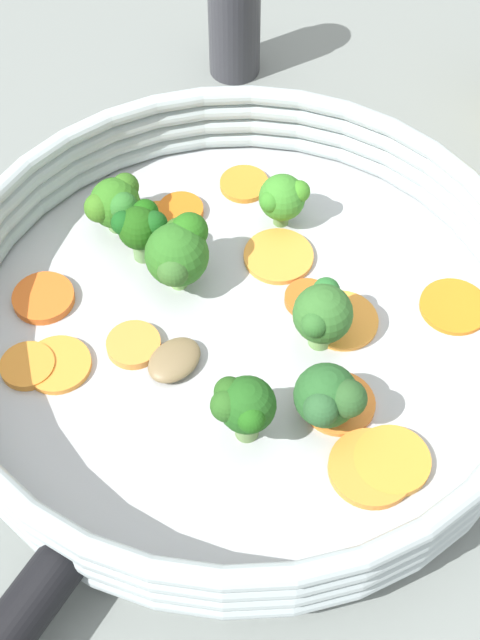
% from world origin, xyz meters
% --- Properties ---
extents(ground_plane, '(4.00, 4.00, 0.00)m').
position_xyz_m(ground_plane, '(0.00, 0.00, 0.00)').
color(ground_plane, gray).
extents(skillet, '(0.34, 0.34, 0.01)m').
position_xyz_m(skillet, '(0.00, 0.00, 0.01)').
color(skillet, '#B2B5B7').
rests_on(skillet, ground_plane).
extents(skillet_rim_wall, '(0.35, 0.35, 0.05)m').
position_xyz_m(skillet_rim_wall, '(0.00, 0.00, 0.04)').
color(skillet_rim_wall, '#ADBBBD').
rests_on(skillet_rim_wall, skillet).
extents(skillet_rivet_left, '(0.01, 0.01, 0.01)m').
position_xyz_m(skillet_rivet_left, '(-0.09, 0.14, 0.02)').
color(skillet_rivet_left, '#B2B1B5').
rests_on(skillet_rivet_left, skillet).
extents(skillet_rivet_right, '(0.01, 0.01, 0.01)m').
position_xyz_m(skillet_rivet_right, '(-0.15, 0.06, 0.02)').
color(skillet_rivet_right, '#B4B7B5').
rests_on(skillet_rivet_right, skillet).
extents(carrot_slice_0, '(0.05, 0.05, 0.01)m').
position_xyz_m(carrot_slice_0, '(-0.00, 0.07, 0.02)').
color(carrot_slice_0, orange).
rests_on(carrot_slice_0, skillet).
extents(carrot_slice_1, '(0.05, 0.05, 0.00)m').
position_xyz_m(carrot_slice_1, '(0.10, 0.04, 0.02)').
color(carrot_slice_1, orange).
rests_on(carrot_slice_1, skillet).
extents(carrot_slice_2, '(0.05, 0.05, 0.00)m').
position_xyz_m(carrot_slice_2, '(0.00, -0.14, 0.02)').
color(carrot_slice_2, orange).
rests_on(carrot_slice_2, skillet).
extents(carrot_slice_3, '(0.04, 0.04, 0.01)m').
position_xyz_m(carrot_slice_3, '(0.11, 0.02, 0.02)').
color(carrot_slice_3, orange).
rests_on(carrot_slice_3, skillet).
extents(carrot_slice_4, '(0.06, 0.06, 0.01)m').
position_xyz_m(carrot_slice_4, '(-0.10, -0.07, 0.02)').
color(carrot_slice_4, orange).
rests_on(carrot_slice_4, skillet).
extents(carrot_slice_5, '(0.06, 0.06, 0.00)m').
position_xyz_m(carrot_slice_5, '(-0.06, -0.05, 0.02)').
color(carrot_slice_5, orange).
rests_on(carrot_slice_5, skillet).
extents(carrot_slice_6, '(0.07, 0.07, 0.01)m').
position_xyz_m(carrot_slice_6, '(-0.10, -0.06, 0.02)').
color(carrot_slice_6, orange).
rests_on(carrot_slice_6, skillet).
extents(carrot_slice_7, '(0.05, 0.05, 0.00)m').
position_xyz_m(carrot_slice_7, '(0.13, -0.02, 0.02)').
color(carrot_slice_7, orange).
rests_on(carrot_slice_7, skillet).
extents(carrot_slice_8, '(0.06, 0.06, 0.00)m').
position_xyz_m(carrot_slice_8, '(0.06, -0.03, 0.02)').
color(carrot_slice_8, orange).
rests_on(carrot_slice_8, skillet).
extents(carrot_slice_9, '(0.06, 0.06, 0.00)m').
position_xyz_m(carrot_slice_9, '(0.00, -0.06, 0.02)').
color(carrot_slice_9, '#F99835').
rests_on(carrot_slice_9, skillet).
extents(carrot_slice_10, '(0.04, 0.04, 0.01)m').
position_xyz_m(carrot_slice_10, '(0.02, -0.05, 0.02)').
color(carrot_slice_10, orange).
rests_on(carrot_slice_10, skillet).
extents(carrot_slice_11, '(0.04, 0.04, 0.00)m').
position_xyz_m(carrot_slice_11, '(-0.01, 0.11, 0.02)').
color(carrot_slice_11, orange).
rests_on(carrot_slice_11, skillet).
extents(carrot_slice_12, '(0.05, 0.05, 0.01)m').
position_xyz_m(carrot_slice_12, '(0.04, 0.12, 0.02)').
color(carrot_slice_12, orange).
rests_on(carrot_slice_12, skillet).
extents(carrot_slice_13, '(0.04, 0.04, 0.01)m').
position_xyz_m(carrot_slice_13, '(-0.01, 0.13, 0.02)').
color(carrot_slice_13, orange).
rests_on(carrot_slice_13, skillet).
extents(broccoli_floret_0, '(0.03, 0.03, 0.04)m').
position_xyz_m(broccoli_floret_0, '(0.09, -0.04, 0.04)').
color(broccoli_floret_0, '#658E45').
rests_on(broccoli_floret_0, skillet).
extents(broccoli_floret_1, '(0.05, 0.04, 0.05)m').
position_xyz_m(broccoli_floret_1, '(0.05, 0.03, 0.04)').
color(broccoli_floret_1, '#7EB55D').
rests_on(broccoli_floret_1, skillet).
extents(broccoli_floret_2, '(0.04, 0.04, 0.05)m').
position_xyz_m(broccoli_floret_2, '(-0.07, 0.01, 0.04)').
color(broccoli_floret_2, '#698E4D').
rests_on(broccoli_floret_2, skillet).
extents(broccoli_floret_3, '(0.03, 0.04, 0.04)m').
position_xyz_m(broccoli_floret_3, '(0.07, 0.05, 0.04)').
color(broccoli_floret_3, '#6F9D59').
rests_on(broccoli_floret_3, skillet).
extents(broccoli_floret_4, '(0.04, 0.04, 0.04)m').
position_xyz_m(broccoli_floret_4, '(0.10, 0.07, 0.04)').
color(broccoli_floret_4, '#6C9951').
rests_on(broccoli_floret_4, skillet).
extents(broccoli_floret_5, '(0.04, 0.04, 0.05)m').
position_xyz_m(broccoli_floret_5, '(-0.01, -0.05, 0.04)').
color(broccoli_floret_5, '#709F52').
rests_on(broccoli_floret_5, skillet).
extents(broccoli_floret_6, '(0.04, 0.04, 0.04)m').
position_xyz_m(broccoli_floret_6, '(-0.07, -0.04, 0.04)').
color(broccoli_floret_6, '#7F9858').
rests_on(broccoli_floret_6, skillet).
extents(mushroom_piece_0, '(0.04, 0.04, 0.01)m').
position_xyz_m(mushroom_piece_0, '(-0.02, 0.04, 0.02)').
color(mushroom_piece_0, olive).
rests_on(mushroom_piece_0, skillet).
extents(salt_shaker, '(0.04, 0.04, 0.12)m').
position_xyz_m(salt_shaker, '(0.27, -0.04, 0.06)').
color(salt_shaker, '#333338').
rests_on(salt_shaker, ground_plane).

